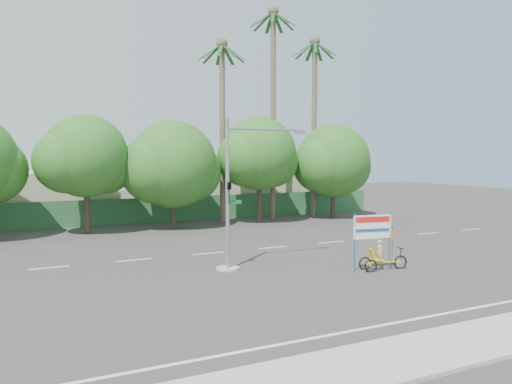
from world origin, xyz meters
name	(u,v)px	position (x,y,z in m)	size (l,w,h in m)	color
ground	(320,283)	(0.00, 0.00, 0.00)	(120.00, 120.00, 0.00)	#33302D
sidewalk_near	(467,343)	(0.00, -7.50, 0.06)	(50.00, 2.40, 0.12)	gray
fence	(173,209)	(0.00, 21.50, 1.00)	(38.00, 0.08, 2.00)	#336B3D
building_left	(34,197)	(-10.00, 26.00, 2.00)	(12.00, 8.00, 4.00)	beige
building_right	(241,192)	(8.00, 26.00, 1.80)	(14.00, 8.00, 3.60)	beige
tree_left	(85,159)	(-7.05, 18.00, 5.06)	(6.66, 5.60, 8.07)	#473828
tree_center	(172,167)	(-1.05, 18.00, 4.47)	(7.62, 6.40, 7.85)	#473828
tree_right	(259,156)	(5.95, 18.00, 5.24)	(6.90, 5.80, 8.36)	#473828
tree_far_right	(333,163)	(12.95, 18.00, 4.64)	(7.38, 6.20, 7.94)	#473828
palm_tall	(273,93)	(8.00, 19.50, 10.46)	(3.73, 3.79, 17.45)	#70604C
palm_mid	(314,108)	(12.00, 19.50, 9.40)	(3.73, 3.79, 15.45)	#70604C
palm_short	(222,110)	(3.50, 19.50, 8.86)	(3.73, 3.79, 14.45)	#70604C
traffic_signal	(234,207)	(-2.20, 3.98, 2.92)	(4.72, 1.10, 7.00)	gray
trike_billboard	(377,247)	(3.68, 0.87, 1.10)	(2.74, 0.90, 2.72)	black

